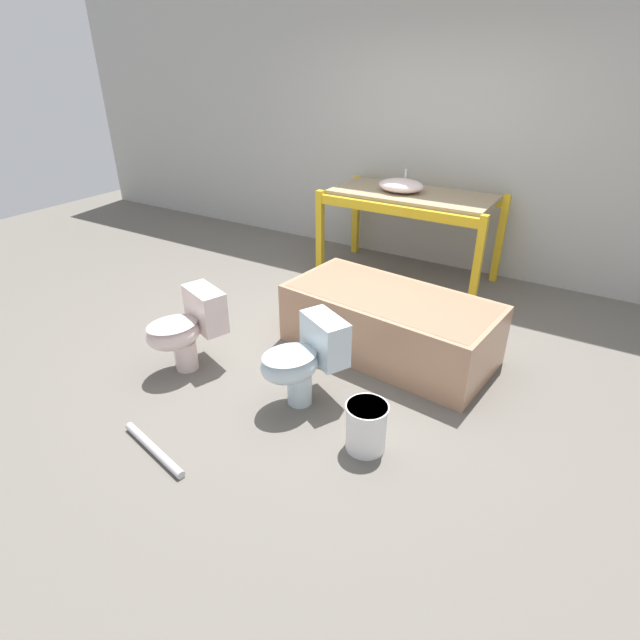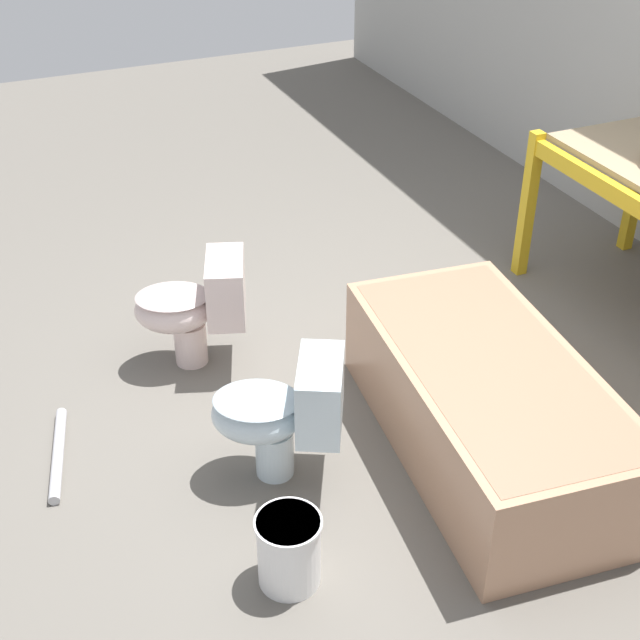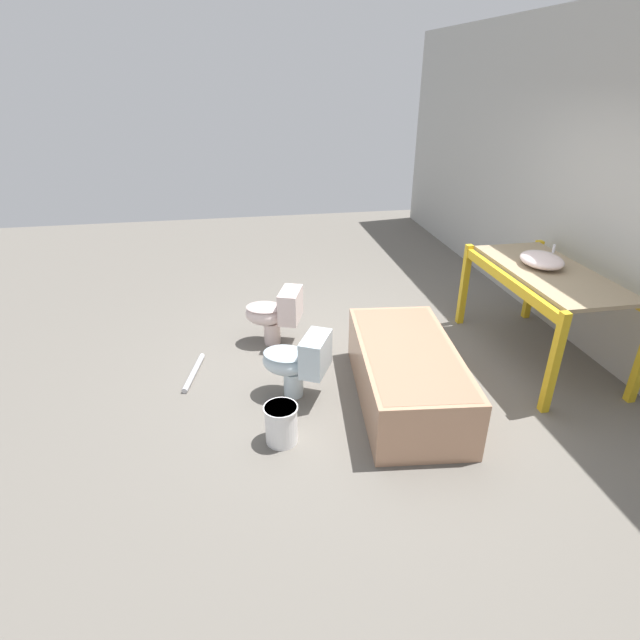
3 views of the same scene
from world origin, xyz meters
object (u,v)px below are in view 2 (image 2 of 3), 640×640
bathtub_main (487,399)px  bucket_white (289,549)px  toilet_near (282,411)px  toilet_far (194,305)px

bathtub_main → bucket_white: (0.37, -1.12, -0.12)m
bathtub_main → toilet_near: bearing=-97.3°
bathtub_main → toilet_near: (-0.22, -0.92, 0.06)m
toilet_far → toilet_near: bearing=25.3°
bathtub_main → toilet_far: size_ratio=2.63×
toilet_near → bucket_white: 0.65m
bathtub_main → toilet_far: bearing=-133.9°
bathtub_main → bucket_white: size_ratio=5.41×
bathtub_main → toilet_far: (-1.21, -1.02, 0.06)m
toilet_near → bucket_white: (0.59, -0.20, -0.19)m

